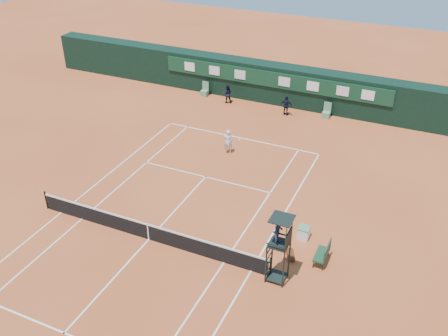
{
  "coord_description": "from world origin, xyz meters",
  "views": [
    {
      "loc": [
        11.4,
        -16.14,
        15.94
      ],
      "look_at": [
        1.4,
        6.0,
        1.2
      ],
      "focal_mm": 40.0,
      "sensor_mm": 36.0,
      "label": 1
    }
  ],
  "objects_px": {
    "tennis_net": "(148,231)",
    "cooler": "(304,233)",
    "umpire_chair": "(279,236)",
    "player_bench": "(324,253)",
    "player": "(228,141)"
  },
  "relations": [
    {
      "from": "player",
      "to": "umpire_chair",
      "type": "bearing_deg",
      "value": 108.98
    },
    {
      "from": "player_bench",
      "to": "player",
      "type": "distance_m",
      "value": 11.38
    },
    {
      "from": "tennis_net",
      "to": "player",
      "type": "distance_m",
      "value": 9.68
    },
    {
      "from": "cooler",
      "to": "player",
      "type": "relative_size",
      "value": 0.39
    },
    {
      "from": "tennis_net",
      "to": "cooler",
      "type": "xyz_separation_m",
      "value": [
        6.98,
        3.3,
        -0.18
      ]
    },
    {
      "from": "tennis_net",
      "to": "player_bench",
      "type": "bearing_deg",
      "value": 12.86
    },
    {
      "from": "tennis_net",
      "to": "umpire_chair",
      "type": "relative_size",
      "value": 3.77
    },
    {
      "from": "tennis_net",
      "to": "cooler",
      "type": "relative_size",
      "value": 20.0
    },
    {
      "from": "umpire_chair",
      "to": "cooler",
      "type": "xyz_separation_m",
      "value": [
        0.27,
        3.32,
        -2.13
      ]
    },
    {
      "from": "umpire_chair",
      "to": "player_bench",
      "type": "distance_m",
      "value": 3.14
    },
    {
      "from": "umpire_chair",
      "to": "player_bench",
      "type": "relative_size",
      "value": 2.85
    },
    {
      "from": "player",
      "to": "tennis_net",
      "type": "bearing_deg",
      "value": 74.26
    },
    {
      "from": "umpire_chair",
      "to": "cooler",
      "type": "bearing_deg",
      "value": 85.3
    },
    {
      "from": "tennis_net",
      "to": "umpire_chair",
      "type": "xyz_separation_m",
      "value": [
        6.7,
        -0.02,
        1.95
      ]
    },
    {
      "from": "tennis_net",
      "to": "cooler",
      "type": "bearing_deg",
      "value": 25.29
    }
  ]
}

